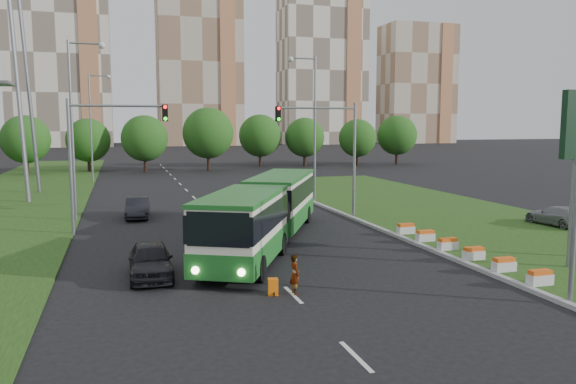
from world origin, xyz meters
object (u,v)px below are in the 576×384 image
object	(u,v)px
articulated_bus	(260,211)
car_left_far	(138,208)
car_median	(557,216)
shopping_trolley	(273,287)
traffic_mast_left	(99,144)
pedestrian	(295,274)
traffic_mast_median	(333,141)
car_left_near	(151,260)

from	to	relation	value
articulated_bus	car_left_far	distance (m)	12.45
car_median	shopping_trolley	xyz separation A→B (m)	(-20.92, -8.48, -0.45)
traffic_mast_left	pedestrian	bearing A→B (deg)	-63.38
traffic_mast_median	car_left_far	xyz separation A→B (m)	(-12.92, 4.16, -4.64)
car_left_near	shopping_trolley	bearing A→B (deg)	-40.97
articulated_bus	shopping_trolley	bearing A→B (deg)	-74.16
articulated_bus	car_left_near	distance (m)	8.11
articulated_bus	car_left_far	size ratio (longest dim) A/B	4.18
car_median	shopping_trolley	distance (m)	22.58
traffic_mast_left	car_left_far	xyz separation A→B (m)	(2.23, 5.16, -4.64)
shopping_trolley	car_median	bearing A→B (deg)	31.78
car_left_near	shopping_trolley	size ratio (longest dim) A/B	6.87
traffic_mast_median	shopping_trolley	xyz separation A→B (m)	(-8.52, -15.78, -5.03)
traffic_mast_median	pedestrian	world-z (taller)	traffic_mast_median
car_left_near	traffic_mast_left	bearing A→B (deg)	102.74
articulated_bus	car_median	size ratio (longest dim) A/B	4.24
car_median	pedestrian	distance (m)	21.85
traffic_mast_left	car_left_near	xyz separation A→B (m)	(2.27, -10.87, -4.59)
traffic_mast_left	car_median	world-z (taller)	traffic_mast_left
car_left_near	car_left_far	xyz separation A→B (m)	(-0.04, 16.03, -0.05)
car_left_near	shopping_trolley	world-z (taller)	car_left_near
articulated_bus	car_median	distance (m)	19.24
pedestrian	car_left_near	bearing A→B (deg)	48.50
traffic_mast_median	car_left_near	distance (m)	18.11
traffic_mast_median	car_left_near	bearing A→B (deg)	-137.34
shopping_trolley	car_left_far	bearing A→B (deg)	112.19
car_left_near	car_median	xyz separation A→B (m)	(25.29, 4.56, 0.01)
traffic_mast_median	articulated_bus	distance (m)	10.12
car_left_far	shopping_trolley	xyz separation A→B (m)	(4.41, -19.94, -0.39)
traffic_mast_median	articulated_bus	xyz separation A→B (m)	(-6.79, -6.62, -3.53)
car_left_near	traffic_mast_median	bearing A→B (deg)	43.57
traffic_mast_left	shopping_trolley	size ratio (longest dim) A/B	12.33
car_left_near	pedestrian	distance (m)	6.59
car_left_far	car_median	size ratio (longest dim) A/B	1.01
car_left_far	car_median	world-z (taller)	car_left_far
traffic_mast_left	car_median	bearing A→B (deg)	-12.89
traffic_mast_median	car_left_far	bearing A→B (deg)	162.17
traffic_mast_left	articulated_bus	size ratio (longest dim) A/B	0.44
traffic_mast_left	car_left_far	size ratio (longest dim) A/B	1.85
traffic_mast_left	car_left_near	world-z (taller)	traffic_mast_left
traffic_mast_median	car_left_far	distance (m)	14.35
traffic_mast_median	car_left_near	world-z (taller)	traffic_mast_median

